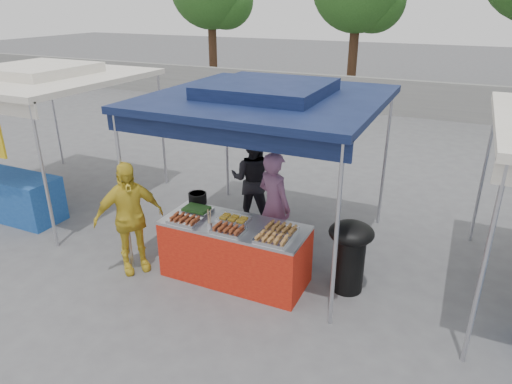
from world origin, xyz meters
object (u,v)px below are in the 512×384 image
at_px(cooking_pot, 198,198).
at_px(customer_person, 129,218).
at_px(vendor_table, 235,251).
at_px(helper_man, 253,179).
at_px(wok_burner, 350,251).
at_px(vendor_woman, 274,206).

xyz_separation_m(cooking_pot, customer_person, (-0.63, -0.80, -0.10)).
bearing_deg(vendor_table, helper_man, 107.06).
bearing_deg(helper_man, cooking_pot, 67.85).
relative_size(cooking_pot, wok_burner, 0.27).
distance_m(helper_man, customer_person, 2.31).
relative_size(cooking_pot, vendor_woman, 0.16).
relative_size(vendor_table, wok_burner, 2.00).
relative_size(vendor_woman, customer_person, 1.01).
xyz_separation_m(vendor_table, wok_burner, (1.50, 0.40, 0.17)).
xyz_separation_m(vendor_table, cooking_pot, (-0.81, 0.39, 0.50)).
distance_m(wok_burner, customer_person, 3.07).
distance_m(wok_burner, vendor_woman, 1.33).
relative_size(wok_burner, customer_person, 0.61).
height_order(vendor_table, cooking_pot, cooking_pot).
xyz_separation_m(vendor_woman, helper_man, (-0.77, 0.91, -0.02)).
bearing_deg(vendor_table, vendor_woman, 72.37).
height_order(cooking_pot, customer_person, customer_person).
distance_m(vendor_woman, customer_person, 2.08).
height_order(cooking_pot, wok_burner, cooking_pot).
bearing_deg(cooking_pot, customer_person, -128.33).
bearing_deg(vendor_table, wok_burner, 14.88).
xyz_separation_m(wok_burner, vendor_woman, (-1.25, 0.39, 0.24)).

